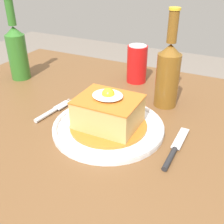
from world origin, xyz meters
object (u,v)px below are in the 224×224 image
main_plate (108,127)px  beer_bottle_amber (168,72)px  soda_can (137,64)px  knife (173,152)px  beer_bottle_green (17,50)px  fork (51,112)px

main_plate → beer_bottle_amber: (0.09, 0.19, 0.09)m
soda_can → beer_bottle_amber: (0.14, -0.12, 0.04)m
knife → soda_can: bearing=123.3°
main_plate → knife: main_plate is taller
main_plate → soda_can: size_ratio=2.20×
soda_can → beer_bottle_amber: beer_bottle_amber is taller
soda_can → beer_bottle_amber: 0.19m
knife → beer_bottle_green: 0.63m
knife → beer_bottle_amber: (-0.08, 0.21, 0.09)m
knife → beer_bottle_green: bearing=162.7°
main_plate → fork: (-0.17, 0.00, -0.00)m
soda_can → fork: bearing=-111.9°
knife → soda_can: 0.40m
main_plate → knife: bearing=-8.5°
main_plate → beer_bottle_green: (-0.42, 0.16, 0.09)m
fork → beer_bottle_amber: 0.33m
beer_bottle_amber → knife: bearing=-68.8°
fork → knife: (0.34, -0.03, -0.00)m
main_plate → soda_can: bearing=99.3°
fork → soda_can: (0.12, 0.31, 0.06)m
main_plate → fork: 0.17m
fork → beer_bottle_green: size_ratio=0.53×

